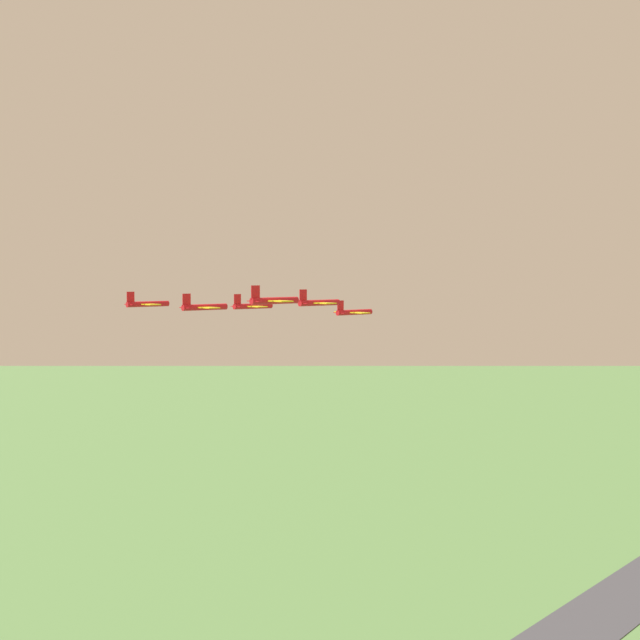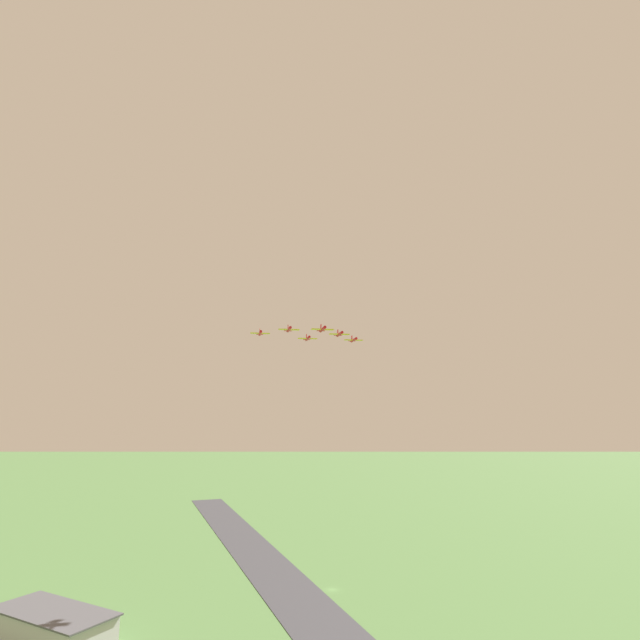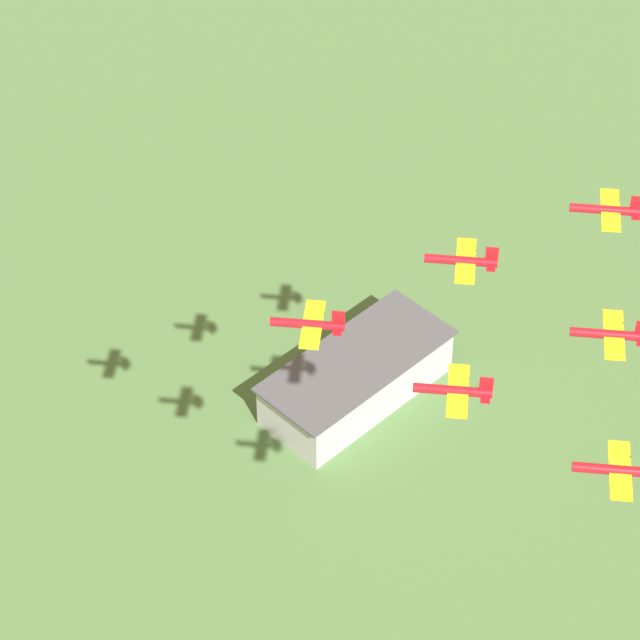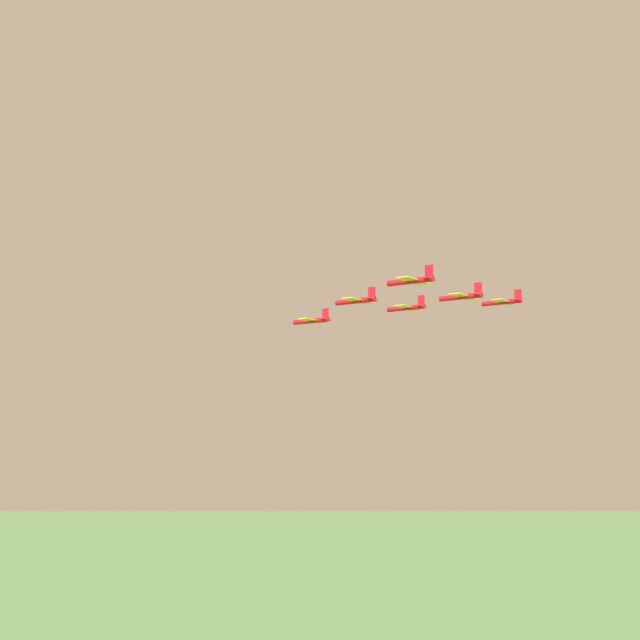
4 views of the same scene
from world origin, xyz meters
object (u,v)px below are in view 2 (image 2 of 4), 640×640
object	(u,v)px
jet_5	(260,333)
jet_1	(340,334)
jet_0	(323,329)
hangar	(51,629)
jet_2	(289,329)
jet_3	(354,340)
jet_4	(308,338)

from	to	relation	value
jet_5	jet_1	bearing A→B (deg)	150.46
jet_1	jet_0	bearing A→B (deg)	59.53
hangar	jet_2	world-z (taller)	jet_2
jet_1	jet_3	bearing A→B (deg)	-120.47
hangar	jet_1	xyz separation A→B (m)	(-61.18, -73.63, 96.29)
hangar	jet_4	bearing A→B (deg)	-117.47
jet_2	jet_5	world-z (taller)	jet_5
jet_1	jet_5	distance (m)	35.90
jet_2	jet_3	distance (m)	35.83
jet_3	jet_4	world-z (taller)	jet_4
hangar	jet_3	bearing A→B (deg)	-121.72
hangar	jet_4	xyz separation A→B (m)	(-41.95, -80.71, 96.91)
jet_4	jet_5	world-z (taller)	jet_5
jet_3	jet_4	bearing A→B (deg)	-0.00
jet_1	jet_5	bearing A→B (deg)	-29.54
jet_1	jet_3	world-z (taller)	jet_3
jet_1	jet_2	bearing A→B (deg)	0.00
jet_0	jet_5	size ratio (longest dim) A/B	1.00
hangar	jet_1	distance (m)	135.78
jet_2	jet_3	size ratio (longest dim) A/B	1.00
jet_3	jet_0	bearing A→B (deg)	59.53
hangar	jet_1	world-z (taller)	jet_1
jet_3	jet_5	xyz separation A→B (m)	(32.14, 26.34, 1.80)
jet_1	jet_5	world-z (taller)	jet_5
jet_2	jet_0	bearing A→B (deg)	120.47
jet_0	jet_1	distance (m)	20.54
jet_1	jet_3	xyz separation A→B (m)	(3.16, -20.25, 0.54)
jet_2	jet_5	size ratio (longest dim) A/B	1.00
hangar	jet_0	world-z (taller)	jet_0
jet_1	hangar	bearing A→B (deg)	10.94
jet_2	jet_4	size ratio (longest dim) A/B	1.00
hangar	jet_5	size ratio (longest dim) A/B	5.09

